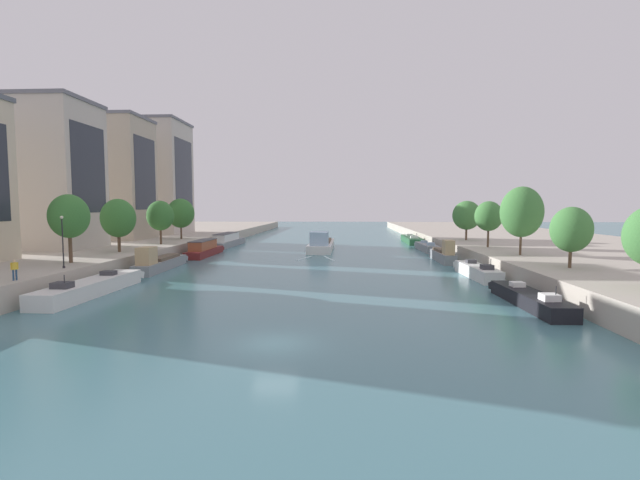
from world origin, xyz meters
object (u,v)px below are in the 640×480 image
at_px(barge_midriver, 321,244).
at_px(tree_left_third, 160,216).
at_px(moored_boat_left_far, 204,249).
at_px(tree_left_end_of_row, 181,213).
at_px(moored_boat_right_midway, 443,254).
at_px(moored_boat_right_near, 529,298).
at_px(tree_right_midway, 522,212).
at_px(lamppost_left_bank, 63,240).
at_px(tree_right_far, 467,215).
at_px(moored_boat_right_end, 426,247).
at_px(moored_boat_right_lone, 477,271).
at_px(tree_right_nearest, 571,230).
at_px(tree_right_end_of_row, 489,216).
at_px(tree_left_second, 69,216).
at_px(moored_boat_left_second, 160,262).
at_px(moored_boat_left_upstream, 228,241).
at_px(tree_left_by_lamp, 118,218).
at_px(person_on_quay, 15,268).
at_px(moored_boat_right_downstream, 411,239).
at_px(moored_boat_left_lone, 92,287).

xyz_separation_m(barge_midriver, tree_left_third, (-23.71, -13.22, 5.31)).
bearing_deg(moored_boat_left_far, tree_left_end_of_row, 129.67).
bearing_deg(tree_left_end_of_row, moored_boat_right_midway, -17.49).
bearing_deg(moored_boat_left_far, moored_boat_right_near, -42.31).
distance_m(tree_right_midway, lamppost_left_bank, 48.62).
bearing_deg(tree_right_far, moored_boat_right_end, 162.94).
height_order(barge_midriver, tree_right_far, tree_right_far).
height_order(moored_boat_right_lone, tree_right_nearest, tree_right_nearest).
bearing_deg(tree_left_end_of_row, tree_right_end_of_row, -15.30).
distance_m(tree_left_second, lamppost_left_bank, 4.75).
distance_m(moored_boat_left_far, moored_boat_right_end, 37.79).
relative_size(moored_boat_left_second, tree_right_end_of_row, 2.07).
distance_m(moored_boat_left_far, moored_boat_left_upstream, 16.53).
distance_m(tree_left_by_lamp, tree_right_nearest, 50.63).
distance_m(tree_right_nearest, tree_right_midway, 10.90).
xyz_separation_m(moored_boat_right_near, moored_boat_right_midway, (-0.38, 27.64, 0.40)).
relative_size(moored_boat_right_lone, moored_boat_right_midway, 1.01).
bearing_deg(moored_boat_right_end, tree_right_far, -17.06).
xyz_separation_m(lamppost_left_bank, person_on_quay, (0.49, -6.68, -1.72)).
xyz_separation_m(moored_boat_right_midway, tree_right_nearest, (6.98, -20.60, 4.63)).
xyz_separation_m(moored_boat_right_end, tree_right_far, (6.28, -1.93, 5.61)).
bearing_deg(tree_right_midway, tree_right_nearest, -88.76).
bearing_deg(moored_boat_right_downstream, moored_boat_right_lone, -90.10).
distance_m(moored_boat_left_upstream, tree_right_end_of_row, 48.33).
height_order(moored_boat_left_second, lamppost_left_bank, lamppost_left_bank).
bearing_deg(moored_boat_right_end, tree_left_by_lamp, -150.85).
bearing_deg(tree_right_midway, moored_boat_left_far, 160.40).
xyz_separation_m(tree_left_second, tree_left_by_lamp, (-0.52, 10.67, -0.46)).
bearing_deg(tree_right_end_of_row, moored_boat_left_lone, -149.31).
height_order(moored_boat_right_lone, lamppost_left_bank, lamppost_left_bank).
relative_size(barge_midriver, moored_boat_left_second, 1.48).
height_order(moored_boat_right_near, tree_left_by_lamp, tree_left_by_lamp).
bearing_deg(tree_right_nearest, moored_boat_right_near, -133.17).
bearing_deg(tree_left_by_lamp, moored_boat_left_second, -14.53).
xyz_separation_m(moored_boat_left_far, moored_boat_right_end, (36.50, 9.79, -0.41)).
bearing_deg(tree_left_second, moored_boat_left_far, 76.80).
relative_size(moored_boat_right_midway, tree_left_third, 1.66).
height_order(moored_boat_right_near, tree_left_end_of_row, tree_left_end_of_row).
relative_size(moored_boat_right_midway, moored_boat_right_downstream, 0.65).
distance_m(moored_boat_left_second, tree_left_third, 14.82).
bearing_deg(barge_midriver, moored_boat_left_second, -125.46).
relative_size(tree_right_far, lamppost_left_bank, 1.37).
height_order(tree_left_second, lamppost_left_bank, tree_left_second).
height_order(tree_right_end_of_row, tree_right_far, tree_right_far).
distance_m(moored_boat_left_second, lamppost_left_bank, 14.02).
height_order(barge_midriver, tree_right_midway, tree_right_midway).
height_order(barge_midriver, lamppost_left_bank, lamppost_left_bank).
relative_size(tree_left_third, tree_right_end_of_row, 1.02).
bearing_deg(moored_boat_right_lone, moored_boat_left_far, 152.31).
bearing_deg(moored_boat_right_lone, moored_boat_right_midway, 92.36).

